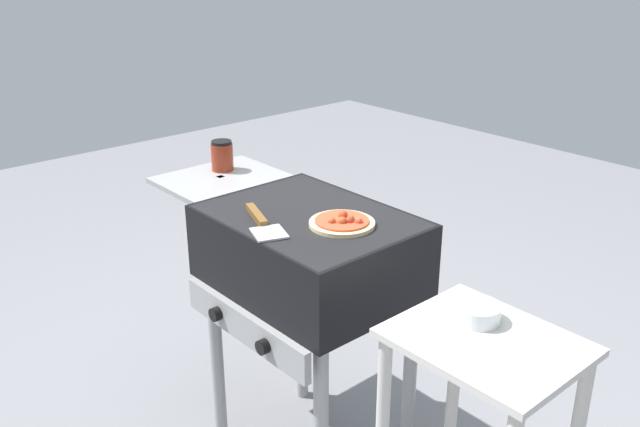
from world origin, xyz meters
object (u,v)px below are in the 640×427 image
(grill, at_px, (305,257))
(prep_table, at_px, (479,415))
(sauce_jar, at_px, (222,156))
(pizza_pepperoni, at_px, (342,222))
(spatula, at_px, (262,222))
(topping_bowl_near, at_px, (478,313))

(grill, distance_m, prep_table, 0.70)
(sauce_jar, relative_size, prep_table, 0.14)
(pizza_pepperoni, bearing_deg, spatula, -132.78)
(grill, xyz_separation_m, sauce_jar, (-0.52, 0.05, 0.20))
(spatula, bearing_deg, pizza_pepperoni, 47.22)
(spatula, relative_size, prep_table, 0.34)
(topping_bowl_near, bearing_deg, sauce_jar, -179.78)
(grill, xyz_separation_m, prep_table, (0.67, 0.00, -0.20))
(spatula, bearing_deg, grill, 82.15)
(grill, height_order, sauce_jar, sauce_jar)
(sauce_jar, bearing_deg, pizza_pepperoni, -2.43)
(prep_table, bearing_deg, spatula, -167.58)
(spatula, bearing_deg, prep_table, 12.42)
(grill, xyz_separation_m, topping_bowl_near, (0.61, 0.06, 0.04))
(prep_table, relative_size, topping_bowl_near, 6.64)
(pizza_pepperoni, distance_m, topping_bowl_near, 0.48)
(pizza_pepperoni, bearing_deg, sauce_jar, 177.57)
(topping_bowl_near, bearing_deg, spatula, -161.86)
(topping_bowl_near, bearing_deg, pizza_pepperoni, -176.03)
(sauce_jar, bearing_deg, prep_table, -2.30)
(grill, relative_size, pizza_pepperoni, 4.97)
(pizza_pepperoni, height_order, spatula, pizza_pepperoni)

